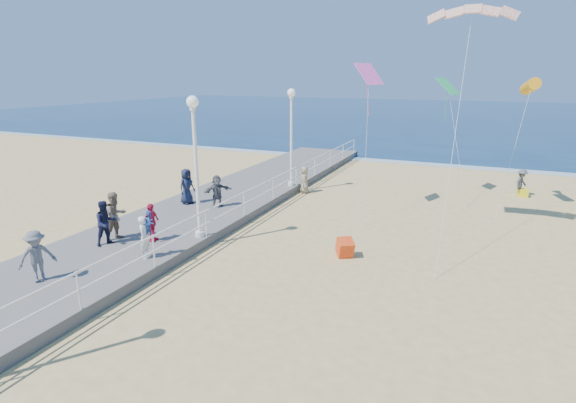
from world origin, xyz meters
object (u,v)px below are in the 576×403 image
at_px(lamp_post_mid, 195,153).
at_px(spectator_7, 106,223).
at_px(box_kite, 345,249).
at_px(spectator_1, 116,216).
at_px(toddler_held, 150,222).
at_px(beach_chair_left, 523,193).
at_px(lamp_post_far, 291,127).
at_px(woman_holding_toddler, 145,237).
at_px(spectator_5, 217,191).
at_px(spectator_4, 187,186).
at_px(spectator_2, 37,256).
at_px(beach_walker_c, 304,180).
at_px(beach_walker_a, 521,183).
at_px(spectator_3, 151,223).

distance_m(lamp_post_mid, spectator_7, 4.13).
distance_m(lamp_post_mid, box_kite, 6.53).
bearing_deg(spectator_1, toddler_held, -102.51).
distance_m(spectator_7, beach_chair_left, 21.19).
bearing_deg(toddler_held, lamp_post_far, -19.20).
relative_size(lamp_post_far, spectator_7, 3.20).
relative_size(woman_holding_toddler, spectator_5, 0.97).
bearing_deg(spectator_4, woman_holding_toddler, -143.33).
distance_m(spectator_2, beach_walker_c, 14.70).
bearing_deg(beach_walker_a, spectator_3, 164.90).
distance_m(lamp_post_mid, lamp_post_far, 9.00).
relative_size(toddler_held, beach_walker_c, 0.53).
height_order(spectator_2, beach_walker_c, spectator_2).
distance_m(lamp_post_mid, beach_chair_left, 18.19).
distance_m(lamp_post_far, beach_walker_a, 12.91).
height_order(beach_walker_a, beach_walker_c, beach_walker_c).
distance_m(woman_holding_toddler, beach_chair_left, 20.10).
height_order(spectator_2, spectator_5, spectator_2).
relative_size(spectator_3, spectator_7, 0.88).
height_order(spectator_3, spectator_4, spectator_4).
xyz_separation_m(spectator_7, beach_walker_a, (14.44, 15.34, -0.48)).
xyz_separation_m(lamp_post_mid, spectator_4, (-3.17, 3.61, -2.40)).
relative_size(spectator_2, beach_chair_left, 2.93).
distance_m(beach_walker_c, beach_chair_left, 11.97).
height_order(lamp_post_far, box_kite, lamp_post_far).
distance_m(woman_holding_toddler, box_kite, 7.05).
bearing_deg(spectator_5, beach_walker_a, -20.39).
bearing_deg(box_kite, spectator_2, -173.70).
xyz_separation_m(toddler_held, beach_walker_a, (12.15, 15.62, -0.90)).
bearing_deg(lamp_post_mid, beach_chair_left, 47.94).
relative_size(spectator_1, beach_chair_left, 3.34).
relative_size(lamp_post_far, spectator_1, 2.89).
bearing_deg(spectator_5, spectator_3, -143.47).
bearing_deg(spectator_1, spectator_2, -165.07).
bearing_deg(beach_chair_left, spectator_4, -147.49).
height_order(woman_holding_toddler, beach_chair_left, woman_holding_toddler).
height_order(box_kite, beach_chair_left, box_kite).
relative_size(woman_holding_toddler, spectator_4, 0.86).
xyz_separation_m(lamp_post_far, box_kite, (5.47, -7.82, -3.36)).
distance_m(woman_holding_toddler, spectator_3, 1.61).
relative_size(spectator_5, beach_chair_left, 2.77).
relative_size(spectator_3, beach_chair_left, 2.65).
xyz_separation_m(spectator_3, beach_chair_left, (13.30, 14.40, -0.93)).
xyz_separation_m(beach_walker_c, beach_chair_left, (11.24, 4.09, -0.56)).
distance_m(lamp_post_mid, spectator_3, 3.08).
bearing_deg(spectator_7, lamp_post_mid, -28.02).
bearing_deg(spectator_4, beach_chair_left, -44.64).
bearing_deg(lamp_post_far, spectator_7, -103.28).
bearing_deg(beach_walker_a, spectator_4, 150.08).
height_order(woman_holding_toddler, beach_walker_a, woman_holding_toddler).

